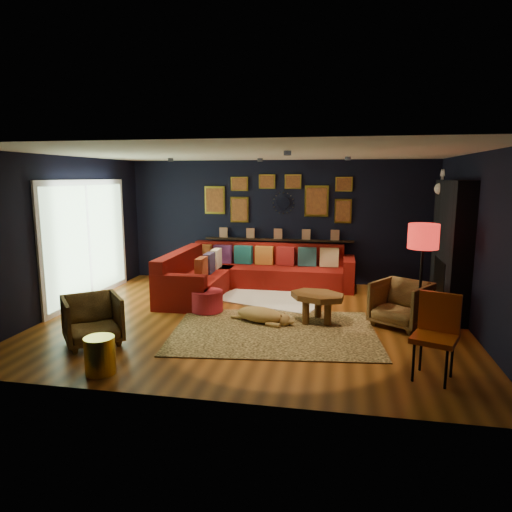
% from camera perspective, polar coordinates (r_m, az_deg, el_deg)
% --- Properties ---
extents(floor, '(6.50, 6.50, 0.00)m').
position_cam_1_polar(floor, '(7.40, -0.20, -7.85)').
color(floor, '#98511B').
rests_on(floor, ground).
extents(room_walls, '(6.50, 6.50, 6.50)m').
position_cam_1_polar(room_walls, '(7.08, -0.21, 4.53)').
color(room_walls, black).
rests_on(room_walls, ground).
extents(sectional, '(3.41, 2.69, 0.86)m').
position_cam_1_polar(sectional, '(9.15, -1.84, -2.30)').
color(sectional, maroon).
rests_on(sectional, ground).
extents(ledge, '(3.20, 0.12, 0.04)m').
position_cam_1_polar(ledge, '(9.78, 2.77, 2.04)').
color(ledge, black).
rests_on(ledge, room_walls).
extents(gallery_wall, '(3.15, 0.04, 1.02)m').
position_cam_1_polar(gallery_wall, '(9.74, 2.77, 7.25)').
color(gallery_wall, gold).
rests_on(gallery_wall, room_walls).
extents(sunburst_mirror, '(0.47, 0.16, 0.47)m').
position_cam_1_polar(sunburst_mirror, '(9.73, 3.43, 6.61)').
color(sunburst_mirror, silver).
rests_on(sunburst_mirror, room_walls).
extents(fireplace, '(0.31, 1.60, 2.20)m').
position_cam_1_polar(fireplace, '(8.11, 23.10, 0.35)').
color(fireplace, black).
rests_on(fireplace, ground).
extents(deer_head, '(0.50, 0.28, 0.45)m').
position_cam_1_polar(deer_head, '(8.51, 23.17, 7.74)').
color(deer_head, white).
rests_on(deer_head, fireplace).
extents(sliding_door, '(0.06, 2.80, 2.20)m').
position_cam_1_polar(sliding_door, '(8.86, -20.30, 1.79)').
color(sliding_door, white).
rests_on(sliding_door, ground).
extents(ceiling_spots, '(3.30, 2.50, 0.06)m').
position_cam_1_polar(ceiling_spots, '(7.84, 0.92, 12.13)').
color(ceiling_spots, black).
rests_on(ceiling_spots, room_walls).
extents(shag_rug, '(2.30, 1.97, 0.03)m').
position_cam_1_polar(shag_rug, '(8.60, 2.27, -5.21)').
color(shag_rug, silver).
rests_on(shag_rug, ground).
extents(leopard_rug, '(3.18, 2.44, 0.02)m').
position_cam_1_polar(leopard_rug, '(6.78, 2.28, -9.45)').
color(leopard_rug, tan).
rests_on(leopard_rug, ground).
extents(coffee_table, '(1.07, 0.95, 0.44)m').
position_cam_1_polar(coffee_table, '(7.17, 7.69, -5.35)').
color(coffee_table, '#5B3414').
rests_on(coffee_table, shag_rug).
extents(pouf, '(0.53, 0.53, 0.35)m').
position_cam_1_polar(pouf, '(7.72, -6.14, -5.59)').
color(pouf, maroon).
rests_on(pouf, shag_rug).
extents(armchair_left, '(0.98, 0.98, 0.74)m').
position_cam_1_polar(armchair_left, '(6.62, -19.78, -7.26)').
color(armchair_left, '#B58641').
rests_on(armchair_left, ground).
extents(armchair_right, '(1.00, 0.99, 0.77)m').
position_cam_1_polar(armchair_right, '(7.29, 17.67, -5.46)').
color(armchair_right, '#B58641').
rests_on(armchair_right, ground).
extents(gold_stool, '(0.35, 0.35, 0.44)m').
position_cam_1_polar(gold_stool, '(5.68, -18.92, -11.66)').
color(gold_stool, gold).
rests_on(gold_stool, ground).
extents(orange_chair, '(0.59, 0.59, 0.96)m').
position_cam_1_polar(orange_chair, '(5.56, 21.63, -8.44)').
color(orange_chair, black).
rests_on(orange_chair, ground).
extents(floor_lamp, '(0.44, 0.44, 1.59)m').
position_cam_1_polar(floor_lamp, '(7.03, 20.17, 1.74)').
color(floor_lamp, black).
rests_on(floor_lamp, ground).
extents(dog, '(1.16, 0.80, 0.33)m').
position_cam_1_polar(dog, '(7.13, 0.50, -6.98)').
color(dog, '#A37C44').
rests_on(dog, leopard_rug).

